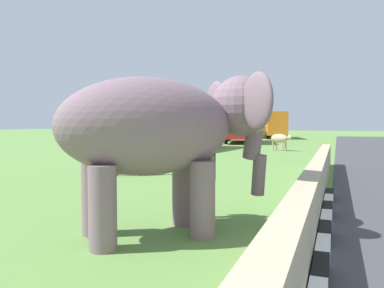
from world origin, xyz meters
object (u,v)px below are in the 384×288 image
at_px(cow_near, 129,153).
at_px(cow_mid, 280,139).
at_px(bus_white, 189,122).
at_px(bus_orange, 275,123).
at_px(elephant, 167,129).
at_px(bus_red, 239,123).
at_px(person_handler, 206,174).

xyz_separation_m(cow_near, cow_mid, (15.40, -3.48, 0.00)).
xyz_separation_m(bus_white, bus_orange, (25.16, -2.63, 0.01)).
relative_size(elephant, bus_red, 0.38).
height_order(person_handler, bus_white, bus_white).
bearing_deg(bus_white, elephant, -159.21).
relative_size(person_handler, bus_orange, 0.16).
bearing_deg(cow_mid, bus_orange, 9.71).
height_order(bus_orange, cow_mid, bus_orange).
height_order(person_handler, bus_red, bus_red).
height_order(bus_red, bus_orange, same).
height_order(elephant, bus_white, bus_white).
xyz_separation_m(bus_red, bus_orange, (13.40, -1.63, 0.00)).
relative_size(person_handler, bus_red, 0.16).
height_order(bus_white, cow_near, bus_white).
xyz_separation_m(bus_red, cow_mid, (-10.61, -5.74, -1.21)).
distance_m(elephant, cow_mid, 21.88).
height_order(cow_near, cow_mid, same).
bearing_deg(elephant, cow_mid, 2.92).
xyz_separation_m(person_handler, bus_orange, (44.61, 5.52, 1.16)).
distance_m(bus_red, cow_mid, 12.13).
bearing_deg(bus_orange, cow_near, -179.09).
distance_m(elephant, cow_near, 7.97).
distance_m(person_handler, cow_mid, 20.65).
relative_size(elephant, cow_near, 2.04).
distance_m(person_handler, cow_near, 7.14).
relative_size(elephant, bus_orange, 0.38).
bearing_deg(cow_near, bus_orange, 0.91).
bearing_deg(bus_white, bus_orange, -5.97).
height_order(bus_red, cow_mid, bus_red).
xyz_separation_m(elephant, cow_near, (6.43, 4.59, -1.01)).
bearing_deg(bus_red, cow_near, -175.04).
distance_m(person_handler, bus_red, 32.04).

